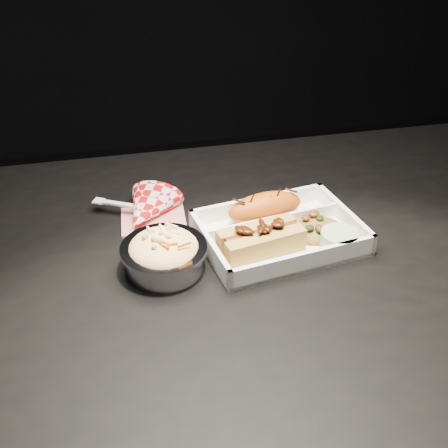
{
  "coord_description": "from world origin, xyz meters",
  "views": [
    {
      "loc": [
        -0.21,
        -0.69,
        1.29
      ],
      "look_at": [
        -0.05,
        0.01,
        0.81
      ],
      "focal_mm": 45.0,
      "sensor_mm": 36.0,
      "label": 1
    }
  ],
  "objects_px": {
    "dining_table": "(255,297)",
    "foil_coleslaw_cup": "(164,253)",
    "food_tray": "(279,236)",
    "fried_pastry": "(265,207)",
    "hotdog": "(261,239)",
    "napkin_fork": "(147,210)"
  },
  "relations": [
    {
      "from": "dining_table",
      "to": "fried_pastry",
      "type": "bearing_deg",
      "value": 66.64
    },
    {
      "from": "hotdog",
      "to": "dining_table",
      "type": "bearing_deg",
      "value": 102.2
    },
    {
      "from": "food_tray",
      "to": "napkin_fork",
      "type": "xyz_separation_m",
      "value": [
        -0.2,
        0.12,
        0.01
      ]
    },
    {
      "from": "dining_table",
      "to": "foil_coleslaw_cup",
      "type": "xyz_separation_m",
      "value": [
        -0.15,
        -0.01,
        0.12
      ]
    },
    {
      "from": "foil_coleslaw_cup",
      "to": "napkin_fork",
      "type": "bearing_deg",
      "value": 94.43
    },
    {
      "from": "fried_pastry",
      "to": "hotdog",
      "type": "relative_size",
      "value": 0.95
    },
    {
      "from": "napkin_fork",
      "to": "fried_pastry",
      "type": "bearing_deg",
      "value": 10.63
    },
    {
      "from": "food_tray",
      "to": "napkin_fork",
      "type": "distance_m",
      "value": 0.23
    },
    {
      "from": "food_tray",
      "to": "napkin_fork",
      "type": "bearing_deg",
      "value": 141.45
    },
    {
      "from": "food_tray",
      "to": "foil_coleslaw_cup",
      "type": "relative_size",
      "value": 2.1
    },
    {
      "from": "dining_table",
      "to": "napkin_fork",
      "type": "xyz_separation_m",
      "value": [
        -0.16,
        0.14,
        0.11
      ]
    },
    {
      "from": "hotdog",
      "to": "foil_coleslaw_cup",
      "type": "height_order",
      "value": "foil_coleslaw_cup"
    },
    {
      "from": "dining_table",
      "to": "fried_pastry",
      "type": "height_order",
      "value": "fried_pastry"
    },
    {
      "from": "fried_pastry",
      "to": "napkin_fork",
      "type": "xyz_separation_m",
      "value": [
        -0.19,
        0.06,
        -0.02
      ]
    },
    {
      "from": "fried_pastry",
      "to": "foil_coleslaw_cup",
      "type": "xyz_separation_m",
      "value": [
        -0.18,
        -0.09,
        -0.0
      ]
    },
    {
      "from": "fried_pastry",
      "to": "hotdog",
      "type": "height_order",
      "value": "hotdog"
    },
    {
      "from": "fried_pastry",
      "to": "hotdog",
      "type": "distance_m",
      "value": 0.09
    },
    {
      "from": "food_tray",
      "to": "foil_coleslaw_cup",
      "type": "xyz_separation_m",
      "value": [
        -0.19,
        -0.03,
        0.02
      ]
    },
    {
      "from": "napkin_fork",
      "to": "foil_coleslaw_cup",
      "type": "bearing_deg",
      "value": -57.47
    },
    {
      "from": "fried_pastry",
      "to": "food_tray",
      "type": "bearing_deg",
      "value": -81.12
    },
    {
      "from": "food_tray",
      "to": "fried_pastry",
      "type": "height_order",
      "value": "fried_pastry"
    },
    {
      "from": "napkin_fork",
      "to": "hotdog",
      "type": "bearing_deg",
      "value": -14.38
    }
  ]
}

